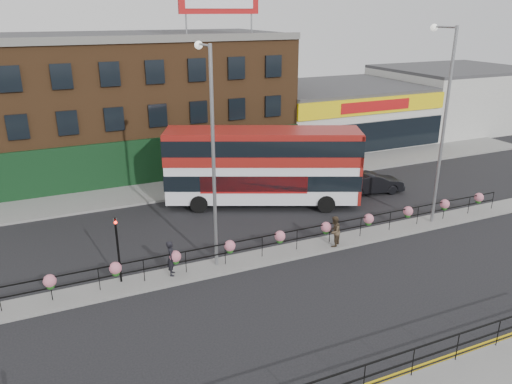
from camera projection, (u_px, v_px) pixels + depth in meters
name	position (u px, v px, depth m)	size (l,w,h in m)	color
ground	(280.00, 255.00, 25.87)	(120.00, 120.00, 0.00)	black
north_pavement	(205.00, 185.00, 36.13)	(60.00, 4.00, 0.15)	gray
median	(280.00, 254.00, 25.84)	(60.00, 1.60, 0.15)	gray
yellow_line_inner	(403.00, 371.00, 17.55)	(60.00, 0.10, 0.01)	gold
yellow_line_outer	(406.00, 375.00, 17.39)	(60.00, 0.10, 0.01)	gold
brick_building	(123.00, 101.00, 39.68)	(25.00, 12.21, 10.30)	brown
supermarket	(336.00, 113.00, 48.15)	(15.00, 12.25, 5.30)	silver
warehouse_east	(452.00, 97.00, 53.72)	(14.50, 12.00, 6.30)	#BBBBB5
median_railing	(280.00, 237.00, 25.51)	(30.04, 0.56, 1.23)	black
south_railing	(365.00, 372.00, 16.11)	(20.04, 0.05, 1.12)	black
double_decker_bus	(263.00, 160.00, 31.61)	(12.37, 7.61, 4.97)	white
car	(372.00, 183.00, 34.46)	(4.56, 2.25, 1.44)	black
pedestrian_a	(171.00, 258.00, 23.41)	(0.58, 0.73, 1.74)	black
pedestrian_b	(334.00, 231.00, 26.31)	(1.03, 1.00, 1.68)	#493929
lamp_column_west	(211.00, 140.00, 22.73)	(0.38, 1.85, 10.53)	gray
lamp_column_east	(442.00, 110.00, 27.64)	(0.40, 1.95, 11.11)	gray
traffic_light_median	(117.00, 236.00, 22.29)	(0.15, 0.28, 3.65)	black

